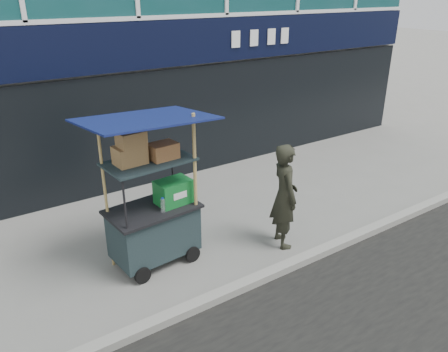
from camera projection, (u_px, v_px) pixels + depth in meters
ground at (261, 271)px, 6.58m from camera, size 80.00×80.00×0.00m
curb at (269, 274)px, 6.40m from camera, size 80.00×0.18×0.12m
vendor_cart at (154, 213)px, 6.51m from camera, size 1.86×1.38×2.39m
vendor_man at (284, 196)px, 6.96m from camera, size 0.60×0.74×1.74m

